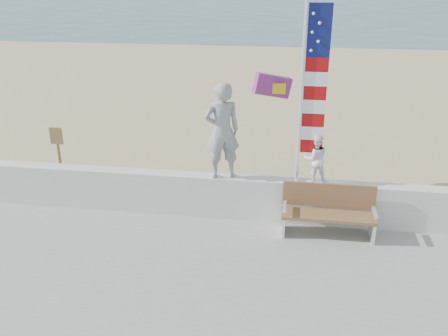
{
  "coord_description": "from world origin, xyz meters",
  "views": [
    {
      "loc": [
        1.53,
        -6.93,
        4.94
      ],
      "look_at": [
        0.2,
        1.8,
        1.35
      ],
      "focal_mm": 38.0,
      "sensor_mm": 36.0,
      "label": 1
    }
  ],
  "objects": [
    {
      "name": "seawall",
      "position": [
        0.0,
        2.0,
        0.63
      ],
      "size": [
        30.0,
        0.35,
        0.9
      ],
      "primitive_type": "cube",
      "color": "silver",
      "rests_on": "boardwalk"
    },
    {
      "name": "sand",
      "position": [
        0.0,
        9.0,
        0.04
      ],
      "size": [
        90.0,
        40.0,
        0.08
      ],
      "primitive_type": "cube",
      "color": "tan",
      "rests_on": "ground"
    },
    {
      "name": "flag",
      "position": [
        1.78,
        2.0,
        2.99
      ],
      "size": [
        0.5,
        0.08,
        3.5
      ],
      "color": "white",
      "rests_on": "seawall"
    },
    {
      "name": "sign",
      "position": [
        -4.16,
        3.3,
        0.94
      ],
      "size": [
        0.32,
        0.07,
        1.46
      ],
      "color": "olive",
      "rests_on": "sand"
    },
    {
      "name": "bench",
      "position": [
        2.3,
        1.55,
        0.69
      ],
      "size": [
        1.8,
        0.57,
        1.0
      ],
      "color": "brown",
      "rests_on": "boardwalk"
    },
    {
      "name": "adult",
      "position": [
        0.13,
        2.0,
        2.07
      ],
      "size": [
        0.85,
        0.71,
        1.97
      ],
      "primitive_type": "imported",
      "rotation": [
        0.0,
        0.0,
        3.53
      ],
      "color": "gray",
      "rests_on": "seawall"
    },
    {
      "name": "child",
      "position": [
        2.01,
        2.0,
        1.58
      ],
      "size": [
        0.55,
        0.46,
        0.99
      ],
      "primitive_type": "imported",
      "rotation": [
        0.0,
        0.0,
        3.34
      ],
      "color": "white",
      "rests_on": "seawall"
    },
    {
      "name": "parafoil_kite",
      "position": [
        1.02,
        3.97,
        2.58
      ],
      "size": [
        0.94,
        0.6,
        0.64
      ],
      "color": "red",
      "rests_on": "ground"
    },
    {
      "name": "ground",
      "position": [
        0.0,
        0.0,
        0.0
      ],
      "size": [
        220.0,
        220.0,
        0.0
      ],
      "primitive_type": "plane",
      "color": "#325465",
      "rests_on": "ground"
    }
  ]
}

